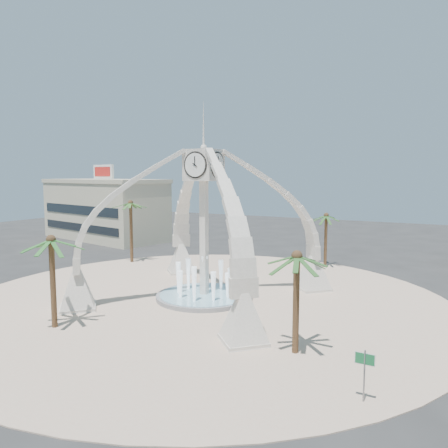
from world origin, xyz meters
The scene contains 10 objects.
ground centered at (0.00, 0.00, 0.00)m, with size 140.00×140.00×0.00m, color #282828.
plaza centered at (0.00, 0.00, 0.03)m, with size 40.00×40.00×0.06m, color #C6AC93.
clock_tower centered at (0.00, 0.00, 6.49)m, with size 17.94×17.94×16.30m.
fountain centered at (0.00, 0.00, 0.29)m, with size 8.00×8.00×3.62m.
building_nw centered at (-32.00, 22.00, 4.83)m, with size 23.75×13.73×11.90m.
palm_east centered at (10.38, -7.04, 5.64)m, with size 4.22×4.22×6.47m.
palm_west centered at (-15.44, 9.02, 6.91)m, with size 4.46×4.46×7.79m.
palm_north centered at (5.38, 17.18, 5.74)m, with size 4.46×4.46×6.52m.
palm_south centered at (-5.32, -10.73, 5.93)m, with size 5.24×5.24×6.77m.
street_sign centered at (14.95, -10.84, 1.77)m, with size 0.91×0.08×2.48m.
Camera 1 is at (18.35, -30.31, 10.27)m, focal length 35.00 mm.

